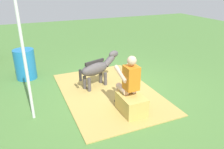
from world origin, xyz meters
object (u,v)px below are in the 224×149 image
pony_standing (97,68)px  water_barrel (25,64)px  hay_bale (131,104)px  pony_lying (131,70)px  person_seated (129,81)px  tent_pole_left (25,63)px

pony_standing → water_barrel: size_ratio=1.46×
hay_bale → pony_lying: same height
pony_standing → pony_lying: 1.31m
pony_lying → person_seated: bearing=149.7°
person_seated → tent_pole_left: bearing=76.3°
pony_lying → pony_standing: bearing=105.2°
hay_bale → pony_lying: 2.11m
hay_bale → person_seated: 0.52m
water_barrel → tent_pole_left: (-2.28, 0.02, 0.79)m
person_seated → water_barrel: size_ratio=1.46×
person_seated → pony_lying: size_ratio=0.99×
person_seated → pony_standing: person_seated is taller
hay_bale → tent_pole_left: tent_pole_left is taller
person_seated → pony_lying: 2.04m
person_seated → hay_bale: bearing=-179.1°
pony_standing → pony_lying: bearing=-74.8°
pony_lying → water_barrel: size_ratio=1.47×
hay_bale → water_barrel: 3.54m
person_seated → water_barrel: (2.77, 1.98, -0.26)m
person_seated → pony_standing: 1.40m
hay_bale → water_barrel: size_ratio=0.77×
pony_standing → pony_lying: size_ratio=0.99×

